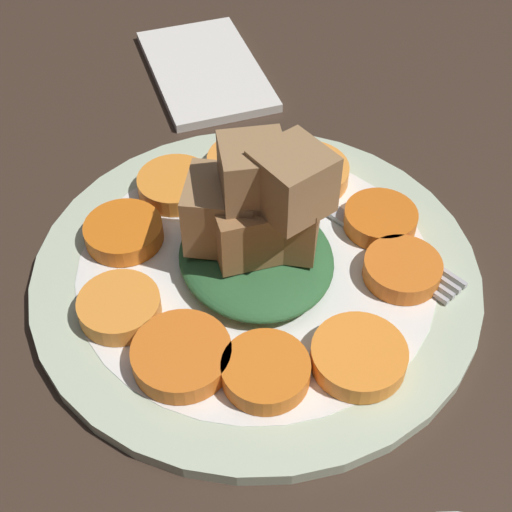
# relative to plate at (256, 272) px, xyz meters

# --- Properties ---
(table_slab) EXTENTS (1.20, 1.20, 0.02)m
(table_slab) POSITION_rel_plate_xyz_m (0.00, 0.00, -0.02)
(table_slab) COLOR #38281E
(table_slab) RESTS_ON ground
(plate) EXTENTS (0.30, 0.30, 0.01)m
(plate) POSITION_rel_plate_xyz_m (0.00, 0.00, 0.00)
(plate) COLOR beige
(plate) RESTS_ON table_slab
(carrot_slice_0) EXTENTS (0.05, 0.05, 0.01)m
(carrot_slice_0) POSITION_rel_plate_xyz_m (-0.01, 0.09, 0.01)
(carrot_slice_0) COLOR orange
(carrot_slice_0) RESTS_ON plate
(carrot_slice_1) EXTENTS (0.06, 0.06, 0.01)m
(carrot_slice_1) POSITION_rel_plate_xyz_m (-0.06, 0.07, 0.01)
(carrot_slice_1) COLOR orange
(carrot_slice_1) RESTS_ON plate
(carrot_slice_2) EXTENTS (0.05, 0.05, 0.01)m
(carrot_slice_2) POSITION_rel_plate_xyz_m (-0.09, 0.02, 0.01)
(carrot_slice_2) COLOR orange
(carrot_slice_2) RESTS_ON plate
(carrot_slice_3) EXTENTS (0.06, 0.06, 0.01)m
(carrot_slice_3) POSITION_rel_plate_xyz_m (-0.09, -0.03, 0.01)
(carrot_slice_3) COLOR orange
(carrot_slice_3) RESTS_ON plate
(carrot_slice_4) EXTENTS (0.05, 0.05, 0.01)m
(carrot_slice_4) POSITION_rel_plate_xyz_m (-0.04, -0.09, 0.01)
(carrot_slice_4) COLOR orange
(carrot_slice_4) RESTS_ON plate
(carrot_slice_5) EXTENTS (0.05, 0.05, 0.01)m
(carrot_slice_5) POSITION_rel_plate_xyz_m (0.01, -0.10, 0.01)
(carrot_slice_5) COLOR orange
(carrot_slice_5) RESTS_ON plate
(carrot_slice_6) EXTENTS (0.06, 0.06, 0.01)m
(carrot_slice_6) POSITION_rel_plate_xyz_m (0.07, -0.06, 0.01)
(carrot_slice_6) COLOR #F99539
(carrot_slice_6) RESTS_ON plate
(carrot_slice_7) EXTENTS (0.07, 0.07, 0.01)m
(carrot_slice_7) POSITION_rel_plate_xyz_m (0.09, -0.03, 0.01)
(carrot_slice_7) COLOR orange
(carrot_slice_7) RESTS_ON plate
(carrot_slice_8) EXTENTS (0.06, 0.06, 0.01)m
(carrot_slice_8) POSITION_rel_plate_xyz_m (0.09, 0.03, 0.01)
(carrot_slice_8) COLOR orange
(carrot_slice_8) RESTS_ON plate
(carrot_slice_9) EXTENTS (0.05, 0.05, 0.01)m
(carrot_slice_9) POSITION_rel_plate_xyz_m (0.05, 0.08, 0.01)
(carrot_slice_9) COLOR orange
(carrot_slice_9) RESTS_ON plate
(center_pile) EXTENTS (0.11, 0.10, 0.10)m
(center_pile) POSITION_rel_plate_xyz_m (0.00, -0.00, 0.04)
(center_pile) COLOR #2D6033
(center_pile) RESTS_ON plate
(fork) EXTENTS (0.16, 0.09, 0.00)m
(fork) POSITION_rel_plate_xyz_m (0.01, -0.08, 0.01)
(fork) COLOR #B2B2B7
(fork) RESTS_ON plate
(napkin) EXTENTS (0.16, 0.09, 0.01)m
(napkin) POSITION_rel_plate_xyz_m (0.25, -0.04, -0.00)
(napkin) COLOR silver
(napkin) RESTS_ON table_slab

